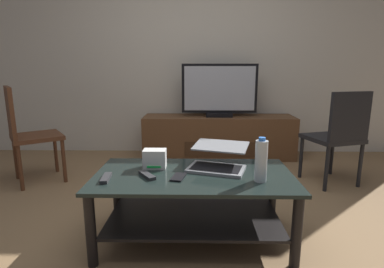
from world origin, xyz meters
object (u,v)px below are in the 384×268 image
at_px(soundbar_remote, 106,178).
at_px(dining_chair, 339,133).
at_px(media_cabinet, 218,137).
at_px(tv_remote, 147,175).
at_px(television, 219,92).
at_px(side_chair, 26,130).
at_px(router_box, 155,159).
at_px(coffee_table, 194,195).
at_px(laptop, 218,159).
at_px(cell_phone, 178,177).
at_px(water_bottle_near, 261,161).

bearing_deg(soundbar_remote, dining_chair, 25.38).
xyz_separation_m(media_cabinet, tv_remote, (-0.58, -2.02, 0.21)).
bearing_deg(dining_chair, television, 138.46).
height_order(dining_chair, side_chair, side_chair).
xyz_separation_m(media_cabinet, side_chair, (-1.93, -0.94, 0.27)).
xyz_separation_m(media_cabinet, television, (0.00, -0.02, 0.57)).
bearing_deg(dining_chair, tv_remote, -147.15).
xyz_separation_m(media_cabinet, soundbar_remote, (-0.82, -2.07, 0.21)).
xyz_separation_m(media_cabinet, router_box, (-0.55, -1.85, 0.26)).
bearing_deg(tv_remote, router_box, 47.77).
relative_size(coffee_table, tv_remote, 7.81).
distance_m(coffee_table, tv_remote, 0.33).
relative_size(media_cabinet, side_chair, 1.98).
distance_m(laptop, router_box, 0.42).
height_order(media_cabinet, soundbar_remote, media_cabinet).
xyz_separation_m(coffee_table, laptop, (0.16, 0.12, 0.20)).
height_order(dining_chair, cell_phone, dining_chair).
relative_size(coffee_table, router_box, 8.34).
distance_m(router_box, soundbar_remote, 0.35).
distance_m(router_box, cell_phone, 0.26).
distance_m(media_cabinet, tv_remote, 2.11).
distance_m(tv_remote, soundbar_remote, 0.24).
bearing_deg(media_cabinet, television, -90.00).
height_order(television, laptop, television).
relative_size(tv_remote, soundbar_remote, 1.00).
xyz_separation_m(router_box, water_bottle_near, (0.66, -0.24, 0.06)).
bearing_deg(cell_phone, router_box, 143.71).
bearing_deg(television, cell_phone, -100.80).
bearing_deg(tv_remote, dining_chair, -1.74).
relative_size(coffee_table, water_bottle_near, 4.71).
bearing_deg(soundbar_remote, cell_phone, -0.32).
xyz_separation_m(coffee_table, media_cabinet, (0.29, 1.96, -0.05)).
xyz_separation_m(router_box, soundbar_remote, (-0.26, -0.23, -0.05)).
relative_size(side_chair, soundbar_remote, 5.95).
height_order(media_cabinet, water_bottle_near, water_bottle_near).
relative_size(dining_chair, laptop, 2.03).
bearing_deg(media_cabinet, router_box, -106.69).
height_order(cell_phone, soundbar_remote, soundbar_remote).
xyz_separation_m(television, laptop, (-0.13, -1.82, -0.32)).
xyz_separation_m(television, soundbar_remote, (-0.82, -2.05, -0.37)).
bearing_deg(router_box, television, 73.12).
height_order(media_cabinet, side_chair, side_chair).
xyz_separation_m(side_chair, tv_remote, (1.35, -1.08, -0.06)).
distance_m(television, tv_remote, 2.12).
height_order(coffee_table, dining_chair, dining_chair).
bearing_deg(soundbar_remote, tv_remote, 6.65).
bearing_deg(side_chair, television, 25.62).
bearing_deg(coffee_table, tv_remote, -167.75).
distance_m(dining_chair, soundbar_remote, 2.18).
bearing_deg(cell_phone, side_chair, 156.68).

